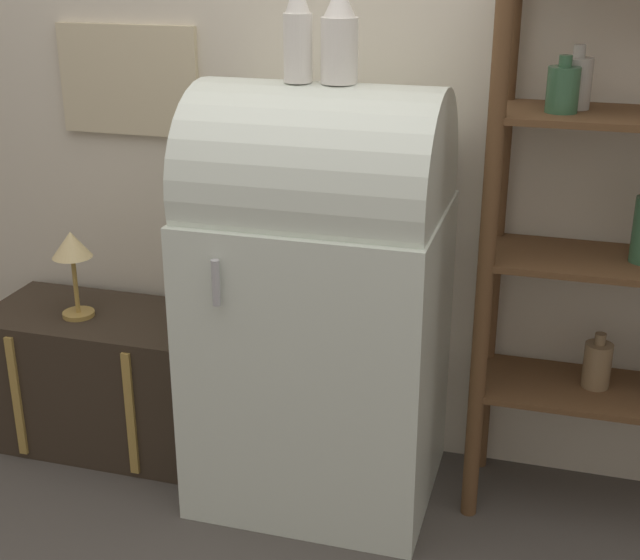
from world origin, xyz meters
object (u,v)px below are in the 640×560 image
Objects in this scene: refrigerator at (320,295)px; vase_center at (339,36)px; suitcase_trunk at (104,377)px; vase_left at (298,33)px; desk_lamp at (72,253)px.

vase_center reaches higher than refrigerator.
vase_left is (0.77, -0.08, 1.24)m from suitcase_trunk.
desk_lamp reaches higher than suitcase_trunk.
suitcase_trunk is at bearing 36.13° from desk_lamp.
suitcase_trunk is 1.46m from vase_left.
refrigerator is 0.94m from suitcase_trunk.
refrigerator is 4.61× the size of vase_left.
suitcase_trunk is 1.52m from vase_center.
suitcase_trunk is 2.71× the size of vase_left.
suitcase_trunk is (-0.83, 0.06, -0.44)m from refrigerator.
suitcase_trunk is 0.49m from desk_lamp.
vase_left is at bearing -2.65° from desk_lamp.
suitcase_trunk is at bearing 175.67° from refrigerator.
desk_lamp is at bearing 178.35° from refrigerator.
vase_left reaches higher than refrigerator.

